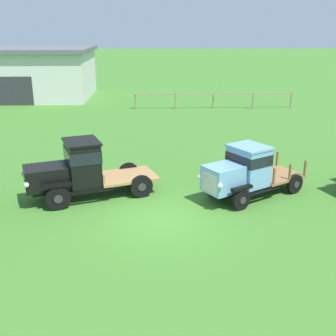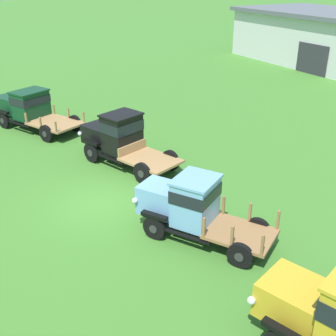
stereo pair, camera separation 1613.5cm
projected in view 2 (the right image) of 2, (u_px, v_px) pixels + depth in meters
ground_plane at (100, 203)px, 15.66m from camera, size 240.00×240.00×0.00m
farm_shed at (330, 38)px, 37.89m from camera, size 17.18×9.80×4.55m
vintage_truck_foreground_near at (28, 107)px, 22.75m from camera, size 5.85×4.04×2.07m
vintage_truck_second_in_line at (119, 137)px, 18.47m from camera, size 5.33×3.25×2.30m
vintage_truck_midrow_center at (190, 205)px, 13.35m from camera, size 4.61×3.58×2.08m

